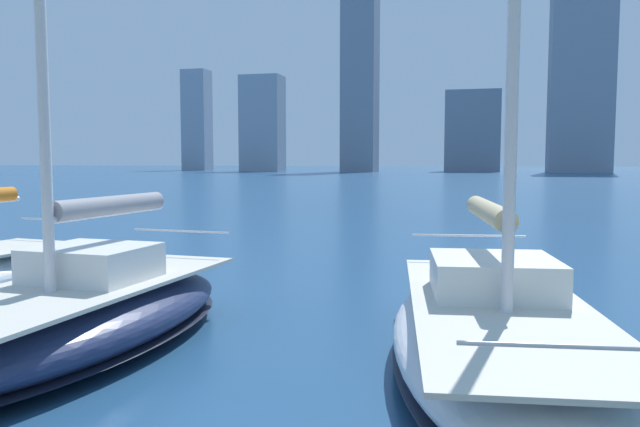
{
  "coord_description": "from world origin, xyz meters",
  "views": [
    {
      "loc": [
        -1.98,
        2.06,
        2.99
      ],
      "look_at": [
        0.27,
        -6.83,
        2.2
      ],
      "focal_mm": 35.0,
      "sensor_mm": 36.0,
      "label": 1
    }
  ],
  "objects": [
    {
      "name": "city_skyline",
      "position": [
        -28.91,
        -160.95,
        22.07
      ],
      "size": [
        171.64,
        23.45,
        54.55
      ],
      "color": "gray",
      "rests_on": "ground"
    },
    {
      "name": "sailboat_grey",
      "position": [
        4.04,
        -6.27,
        0.64
      ],
      "size": [
        3.32,
        7.32,
        11.95
      ],
      "color": "navy",
      "rests_on": "ground"
    },
    {
      "name": "sailboat_tan",
      "position": [
        -2.29,
        -6.87,
        0.62
      ],
      "size": [
        3.98,
        8.46,
        12.65
      ],
      "color": "white",
      "rests_on": "ground"
    }
  ]
}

